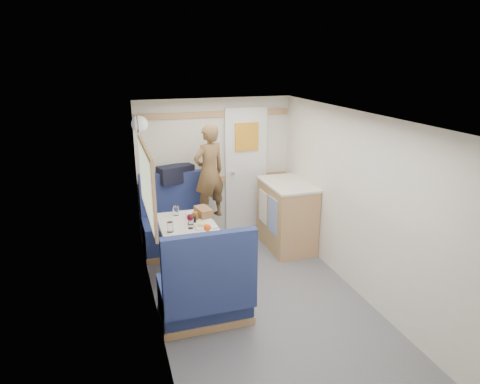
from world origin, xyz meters
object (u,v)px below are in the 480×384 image
object	(u,v)px
dinette_table	(188,237)
tumbler_mid	(176,211)
tumbler_right	(191,220)
salt_grinder	(187,216)
wine_glass	(190,218)
tray	(204,224)
galley_counter	(286,215)
orange_fruit	(207,228)
person	(209,172)
dome_light	(140,124)
cheese_block	(202,224)
pepper_grinder	(195,220)
bread_loaf	(203,212)
duffel_bag	(176,174)
beer_glass	(195,216)
bench_far	(177,230)
bench_near	(206,295)
tumbler_left	(170,227)

from	to	relation	value
dinette_table	tumbler_mid	size ratio (longest dim) A/B	8.02
tumbler_right	salt_grinder	xyz separation A→B (m)	(-0.02, 0.15, -0.01)
wine_glass	salt_grinder	xyz separation A→B (m)	(0.01, 0.27, -0.08)
dinette_table	tray	distance (m)	0.25
galley_counter	orange_fruit	distance (m)	1.60
salt_grinder	person	bearing A→B (deg)	57.60
dome_light	cheese_block	size ratio (longest dim) A/B	2.03
dome_light	galley_counter	distance (m)	2.28
pepper_grinder	bread_loaf	distance (m)	0.23
duffel_bag	tumbler_right	world-z (taller)	duffel_bag
orange_fruit	galley_counter	bearing A→B (deg)	33.22
beer_glass	salt_grinder	distance (m)	0.10
bench_far	orange_fruit	distance (m)	1.28
bench_near	person	distance (m)	1.92
pepper_grinder	orange_fruit	bearing A→B (deg)	-75.70
cheese_block	pepper_grinder	world-z (taller)	pepper_grinder
tumbler_left	tumbler_mid	size ratio (longest dim) A/B	0.97
orange_fruit	tumbler_mid	size ratio (longest dim) A/B	0.69
person	tumbler_right	distance (m)	0.99
bench_far	galley_counter	size ratio (longest dim) A/B	1.14
tumbler_left	dinette_table	bearing A→B (deg)	36.19
dinette_table	bench_near	distance (m)	0.90
tray	orange_fruit	world-z (taller)	orange_fruit
beer_glass	person	bearing A→B (deg)	64.61
orange_fruit	bread_loaf	size ratio (longest dim) A/B	0.30
beer_glass	salt_grinder	bearing A→B (deg)	150.54
tumbler_right	tumbler_mid	bearing A→B (deg)	108.32
person	tumbler_mid	distance (m)	0.80
person	orange_fruit	distance (m)	1.21
bench_near	pepper_grinder	bearing A→B (deg)	84.45
bread_loaf	bench_far	bearing A→B (deg)	107.99
bread_loaf	wine_glass	bearing A→B (deg)	-125.12
beer_glass	tumbler_mid	bearing A→B (deg)	127.21
duffel_bag	orange_fruit	xyz separation A→B (m)	(0.10, -1.43, -0.24)
dome_light	beer_glass	distance (m)	1.34
bench_far	wine_glass	size ratio (longest dim) A/B	6.25
tumbler_mid	pepper_grinder	world-z (taller)	tumbler_mid
tray	duffel_bag	bearing A→B (deg)	95.62
bench_near	salt_grinder	distance (m)	1.10
bench_near	wine_glass	bearing A→B (deg)	89.28
salt_grinder	beer_glass	bearing A→B (deg)	-29.46
bench_far	tray	bearing A→B (deg)	-79.30
dinette_table	wine_glass	world-z (taller)	wine_glass
bench_near	pepper_grinder	size ratio (longest dim) A/B	11.80
bench_far	person	world-z (taller)	person
wine_glass	dome_light	bearing A→B (deg)	112.05
tray	pepper_grinder	xyz separation A→B (m)	(-0.10, 0.07, 0.04)
duffel_bag	pepper_grinder	size ratio (longest dim) A/B	5.35
duffel_bag	bread_loaf	bearing A→B (deg)	-98.17
tumbler_left	tumbler_right	bearing A→B (deg)	29.70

